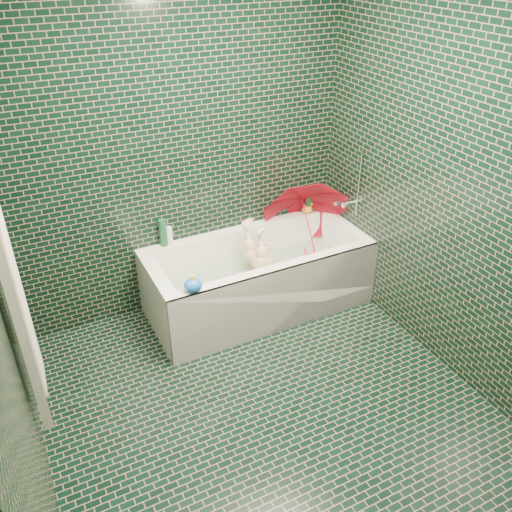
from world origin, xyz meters
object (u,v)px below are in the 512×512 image
bathtub (259,284)px  child (264,271)px  rubber_duck (308,208)px  bath_toy (193,285)px  umbrella (308,224)px

bathtub → child: size_ratio=1.90×
bathtub → rubber_duck: size_ratio=13.49×
bathtub → bath_toy: size_ratio=11.40×
bathtub → rubber_duck: 0.80m
child → bath_toy: (-0.70, -0.33, 0.29)m
bathtub → child: bearing=19.4°
umbrella → bath_toy: (-1.15, -0.42, 0.03)m
bathtub → bath_toy: (-0.65, -0.31, 0.39)m
bath_toy → bathtub: bearing=41.7°
child → umbrella: size_ratio=1.30×
bathtub → rubber_duck: rubber_duck is taller
child → rubber_duck: rubber_duck is taller
child → rubber_duck: bearing=108.2°
child → umbrella: (0.45, 0.09, 0.27)m
umbrella → bath_toy: size_ratio=4.60×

